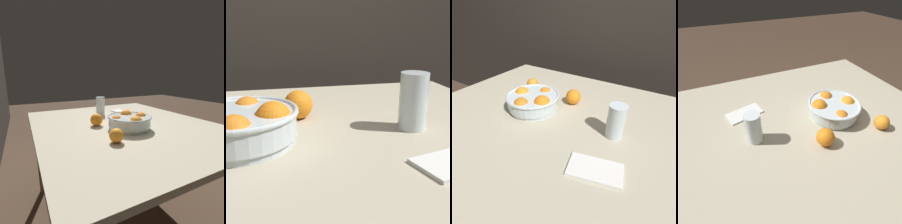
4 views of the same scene
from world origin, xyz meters
The scene contains 7 objects.
ground_plane centered at (0.00, 0.00, 0.00)m, with size 12.00×12.00×0.00m, color #4C3828.
dining_table centered at (0.00, 0.00, 0.68)m, with size 1.33×1.13×0.75m.
fruit_bowl centered at (-0.11, 0.03, 0.80)m, with size 0.27×0.27×0.10m.
juice_glass centered at (0.31, 0.04, 0.82)m, with size 0.07×0.07×0.15m.
orange_loose_near_bowl centered at (0.03, 0.18, 0.79)m, with size 0.08×0.08×0.08m, color orange.
orange_loose_front centered at (-0.27, 0.21, 0.78)m, with size 0.07×0.07×0.07m, color orange.
napkin centered at (0.32, -0.17, 0.75)m, with size 0.18×0.10×0.01m, color white.
Camera 4 is at (0.39, 0.60, 1.36)m, focal length 28.00 mm.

